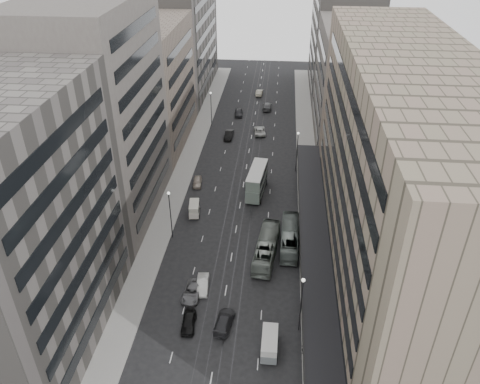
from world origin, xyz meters
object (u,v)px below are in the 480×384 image
(bus_near, at_px, (290,237))
(panel_van, at_px, (194,208))
(sedan_0, at_px, (189,322))
(sedan_1, at_px, (203,284))
(pedestrian, at_px, (304,347))
(sedan_2, at_px, (192,292))
(bus_far, at_px, (267,247))
(double_decker, at_px, (257,181))
(vw_microbus, at_px, (270,343))

(bus_near, bearing_deg, panel_van, -21.71)
(sedan_0, distance_m, sedan_1, 6.76)
(bus_near, bearing_deg, sedan_0, 56.01)
(bus_near, height_order, pedestrian, bus_near)
(bus_near, distance_m, sedan_2, 17.60)
(bus_far, distance_m, pedestrian, 18.06)
(panel_van, xyz_separation_m, sedan_0, (3.53, -24.08, -0.53))
(double_decker, bearing_deg, bus_near, -61.33)
(vw_microbus, distance_m, sedan_2, 13.32)
(vw_microbus, bearing_deg, pedestrian, -0.06)
(double_decker, distance_m, panel_van, 12.68)
(vw_microbus, relative_size, sedan_0, 1.08)
(sedan_2, bearing_deg, vw_microbus, -33.82)
(vw_microbus, xyz_separation_m, sedan_1, (-9.37, 9.60, -0.62))
(sedan_2, distance_m, pedestrian, 16.67)
(bus_far, relative_size, panel_van, 3.06)
(bus_far, xyz_separation_m, sedan_2, (-9.44, -9.14, -0.91))
(sedan_0, bearing_deg, sedan_2, 92.08)
(bus_near, relative_size, vw_microbus, 2.43)
(panel_van, relative_size, sedan_2, 0.77)
(double_decker, distance_m, sedan_2, 27.50)
(double_decker, height_order, vw_microbus, double_decker)
(vw_microbus, xyz_separation_m, sedan_0, (-10.03, 2.87, -0.62))
(double_decker, height_order, sedan_2, double_decker)
(bus_near, bearing_deg, pedestrian, 96.28)
(sedan_2, bearing_deg, bus_far, 47.94)
(bus_far, bearing_deg, panel_van, -31.69)
(vw_microbus, xyz_separation_m, pedestrian, (3.99, -0.05, -0.16))
(panel_van, xyz_separation_m, sedan_1, (4.19, -17.36, -0.53))
(panel_van, bearing_deg, bus_near, -30.07)
(bus_far, height_order, pedestrian, bus_far)
(double_decker, xyz_separation_m, sedan_1, (-5.77, -25.08, -1.93))
(double_decker, height_order, pedestrian, double_decker)
(panel_van, bearing_deg, sedan_2, -87.73)
(sedan_1, bearing_deg, bus_far, 37.62)
(double_decker, xyz_separation_m, vw_microbus, (3.61, -34.67, -1.31))
(bus_near, height_order, panel_van, bus_near)
(bus_far, xyz_separation_m, sedan_0, (-8.95, -14.40, -0.88))
(sedan_0, bearing_deg, sedan_1, 81.15)
(double_decker, distance_m, sedan_0, 32.51)
(bus_far, distance_m, sedan_1, 11.33)
(bus_far, distance_m, sedan_2, 13.18)
(bus_near, distance_m, vw_microbus, 20.30)
(sedan_1, distance_m, sedan_2, 1.86)
(sedan_1, bearing_deg, sedan_0, -100.77)
(bus_near, bearing_deg, double_decker, -66.41)
(vw_microbus, distance_m, pedestrian, 3.99)
(sedan_0, distance_m, pedestrian, 14.33)
(sedan_0, relative_size, sedan_2, 0.85)
(panel_van, xyz_separation_m, pedestrian, (17.55, -27.01, -0.06))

